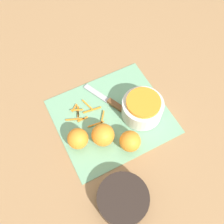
# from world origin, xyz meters

# --- Properties ---
(ground_plane) EXTENTS (4.00, 4.00, 0.00)m
(ground_plane) POSITION_xyz_m (0.00, 0.00, 0.00)
(ground_plane) COLOR #9E754C
(cutting_board) EXTENTS (0.42, 0.37, 0.01)m
(cutting_board) POSITION_xyz_m (0.00, 0.00, 0.00)
(cutting_board) COLOR #75AD84
(cutting_board) RESTS_ON ground_plane
(bowl_speckled) EXTENTS (0.15, 0.15, 0.09)m
(bowl_speckled) POSITION_xyz_m (-0.11, 0.04, 0.05)
(bowl_speckled) COLOR silver
(bowl_speckled) RESTS_ON cutting_board
(bowl_dark) EXTENTS (0.17, 0.17, 0.06)m
(bowl_dark) POSITION_xyz_m (0.12, 0.30, 0.03)
(bowl_dark) COLOR black
(bowl_dark) RESTS_ON ground_plane
(knife) EXTENTS (0.11, 0.20, 0.02)m
(knife) POSITION_xyz_m (-0.03, -0.04, 0.01)
(knife) COLOR brown
(knife) RESTS_ON cutting_board
(orange_left) EXTENTS (0.08, 0.08, 0.08)m
(orange_left) POSITION_xyz_m (0.16, 0.04, 0.04)
(orange_left) COLOR orange
(orange_left) RESTS_ON cutting_board
(orange_right) EXTENTS (0.08, 0.08, 0.08)m
(orange_right) POSITION_xyz_m (-0.00, 0.14, 0.04)
(orange_right) COLOR orange
(orange_right) RESTS_ON cutting_board
(orange_back) EXTENTS (0.08, 0.08, 0.08)m
(orange_back) POSITION_xyz_m (0.07, 0.07, 0.05)
(orange_back) COLOR orange
(orange_back) RESTS_ON cutting_board
(peel_pile) EXTENTS (0.15, 0.13, 0.01)m
(peel_pile) POSITION_xyz_m (0.09, -0.05, 0.01)
(peel_pile) COLOR orange
(peel_pile) RESTS_ON cutting_board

